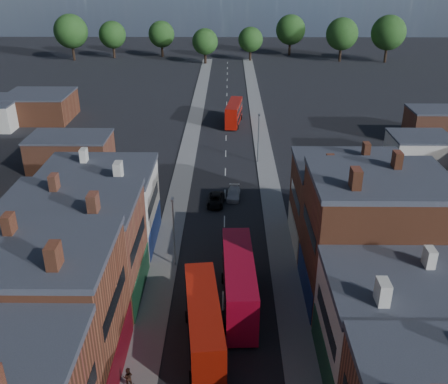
{
  "coord_description": "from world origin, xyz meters",
  "views": [
    {
      "loc": [
        0.51,
        -15.25,
        30.22
      ],
      "look_at": [
        0.0,
        34.84,
        6.56
      ],
      "focal_mm": 40.0,
      "sensor_mm": 36.0,
      "label": 1
    }
  ],
  "objects_px": {
    "car_2": "(216,200)",
    "bus_2": "(234,113)",
    "car_3": "(234,194)",
    "bus_0": "(204,324)",
    "bus_1": "(239,282)",
    "ped_1": "(128,377)"
  },
  "relations": [
    {
      "from": "car_2",
      "to": "bus_2",
      "type": "bearing_deg",
      "value": 89.11
    },
    {
      "from": "car_3",
      "to": "bus_0",
      "type": "bearing_deg",
      "value": -91.18
    },
    {
      "from": "car_2",
      "to": "bus_1",
      "type": "bearing_deg",
      "value": -79.47
    },
    {
      "from": "car_3",
      "to": "bus_1",
      "type": "bearing_deg",
      "value": -85.21
    },
    {
      "from": "bus_1",
      "to": "car_3",
      "type": "height_order",
      "value": "bus_1"
    },
    {
      "from": "car_2",
      "to": "car_3",
      "type": "height_order",
      "value": "car_2"
    },
    {
      "from": "car_2",
      "to": "car_3",
      "type": "distance_m",
      "value": 3.18
    },
    {
      "from": "bus_0",
      "to": "bus_2",
      "type": "xyz_separation_m",
      "value": [
        3.0,
        63.15,
        -0.3
      ]
    },
    {
      "from": "bus_2",
      "to": "car_3",
      "type": "distance_m",
      "value": 33.74
    },
    {
      "from": "bus_1",
      "to": "bus_2",
      "type": "xyz_separation_m",
      "value": [
        0.0,
        57.45,
        -0.44
      ]
    },
    {
      "from": "bus_2",
      "to": "car_2",
      "type": "distance_m",
      "value": 35.92
    },
    {
      "from": "car_3",
      "to": "car_2",
      "type": "bearing_deg",
      "value": -134.99
    },
    {
      "from": "bus_2",
      "to": "car_3",
      "type": "relative_size",
      "value": 2.38
    },
    {
      "from": "bus_2",
      "to": "car_2",
      "type": "relative_size",
      "value": 2.19
    },
    {
      "from": "bus_2",
      "to": "car_2",
      "type": "xyz_separation_m",
      "value": [
        -2.7,
        -35.78,
        -1.7
      ]
    },
    {
      "from": "bus_0",
      "to": "bus_2",
      "type": "distance_m",
      "value": 63.22
    },
    {
      "from": "bus_0",
      "to": "bus_2",
      "type": "relative_size",
      "value": 1.13
    },
    {
      "from": "bus_1",
      "to": "ped_1",
      "type": "relative_size",
      "value": 7.21
    },
    {
      "from": "bus_2",
      "to": "car_3",
      "type": "height_order",
      "value": "bus_2"
    },
    {
      "from": "car_2",
      "to": "car_3",
      "type": "bearing_deg",
      "value": 44.37
    },
    {
      "from": "ped_1",
      "to": "bus_0",
      "type": "bearing_deg",
      "value": -146.41
    },
    {
      "from": "car_2",
      "to": "car_3",
      "type": "xyz_separation_m",
      "value": [
        2.4,
        2.08,
        -0.03
      ]
    }
  ]
}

